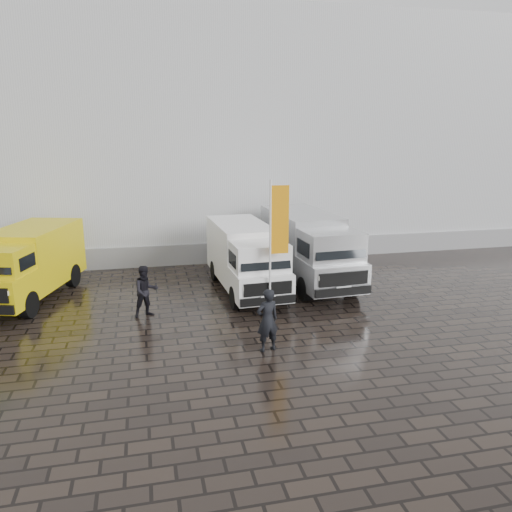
{
  "coord_description": "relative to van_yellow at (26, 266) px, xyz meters",
  "views": [
    {
      "loc": [
        -4.54,
        -15.53,
        6.25
      ],
      "look_at": [
        -0.52,
        2.2,
        1.7
      ],
      "focal_mm": 35.0,
      "sensor_mm": 36.0,
      "label": 1
    }
  ],
  "objects": [
    {
      "name": "wheelie_bin",
      "position": [
        13.48,
        3.44,
        -0.85
      ],
      "size": [
        0.65,
        0.65,
        0.97
      ],
      "primitive_type": "cube",
      "rotation": [
        0.0,
        0.0,
        0.11
      ],
      "color": "black",
      "rests_on": "ground"
    },
    {
      "name": "flagpole",
      "position": [
        8.69,
        -3.95,
        1.3
      ],
      "size": [
        0.88,
        0.5,
        4.75
      ],
      "color": "black",
      "rests_on": "ground"
    },
    {
      "name": "van_yellow",
      "position": [
        0.0,
        0.0,
        0.0
      ],
      "size": [
        3.79,
        6.19,
        2.68
      ],
      "primitive_type": null,
      "rotation": [
        0.0,
        0.0,
        -0.29
      ],
      "color": "#D6BF0B",
      "rests_on": "ground"
    },
    {
      "name": "van_white",
      "position": [
        8.31,
        -0.81,
        -0.02
      ],
      "size": [
        2.32,
        6.16,
        2.63
      ],
      "primitive_type": null,
      "rotation": [
        0.0,
        0.0,
        0.05
      ],
      "color": "white",
      "rests_on": "ground"
    },
    {
      "name": "exhibition_hall",
      "position": [
        11.01,
        11.91,
        4.66
      ],
      "size": [
        44.0,
        16.0,
        12.0
      ],
      "primitive_type": "cube",
      "color": "silver",
      "rests_on": "ground"
    },
    {
      "name": "ground",
      "position": [
        9.01,
        -4.09,
        -1.34
      ],
      "size": [
        120.0,
        120.0,
        0.0
      ],
      "primitive_type": "plane",
      "color": "black",
      "rests_on": "ground"
    },
    {
      "name": "van_silver",
      "position": [
        11.12,
        -0.29,
        0.11
      ],
      "size": [
        2.6,
        6.8,
        2.9
      ],
      "primitive_type": null,
      "rotation": [
        0.0,
        0.0,
        0.06
      ],
      "color": "#B9BBBE",
      "rests_on": "ground"
    },
    {
      "name": "hall_plinth",
      "position": [
        11.01,
        3.86,
        -0.84
      ],
      "size": [
        44.0,
        0.15,
        1.0
      ],
      "primitive_type": "cube",
      "color": "gray",
      "rests_on": "ground"
    },
    {
      "name": "person_front",
      "position": [
        7.79,
        -6.48,
        -0.39
      ],
      "size": [
        0.78,
        0.6,
        1.89
      ],
      "primitive_type": "imported",
      "rotation": [
        0.0,
        0.0,
        3.38
      ],
      "color": "black",
      "rests_on": "ground"
    },
    {
      "name": "person_tent",
      "position": [
        4.38,
        -2.82,
        -0.43
      ],
      "size": [
        1.05,
        0.93,
        1.81
      ],
      "primitive_type": "imported",
      "rotation": [
        0.0,
        0.0,
        0.33
      ],
      "color": "black",
      "rests_on": "ground"
    }
  ]
}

